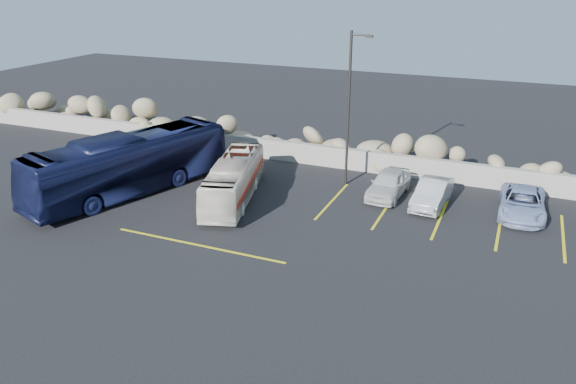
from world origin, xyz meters
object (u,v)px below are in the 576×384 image
at_px(car_b, 432,193).
at_px(car_d, 522,203).
at_px(tour_coach, 129,164).
at_px(lamppost, 350,106).
at_px(vintage_bus, 234,180).
at_px(car_a, 389,184).

bearing_deg(car_b, car_d, 9.94).
height_order(tour_coach, car_b, tour_coach).
bearing_deg(lamppost, car_b, -14.03).
bearing_deg(vintage_bus, tour_coach, 177.15).
relative_size(vintage_bus, car_b, 1.94).
bearing_deg(tour_coach, lamppost, 47.33).
relative_size(vintage_bus, car_d, 1.71).
bearing_deg(lamppost, vintage_bus, -137.45).
xyz_separation_m(tour_coach, car_b, (14.59, 4.25, -0.90)).
distance_m(tour_coach, car_a, 13.23).
distance_m(car_b, car_d, 4.11).
bearing_deg(car_a, car_d, 3.31).
distance_m(vintage_bus, tour_coach, 5.51).
height_order(tour_coach, car_d, tour_coach).
xyz_separation_m(lamppost, car_b, (4.68, -1.17, -3.66)).
relative_size(lamppost, car_b, 2.08).
height_order(lamppost, car_a, lamppost).
height_order(tour_coach, car_a, tour_coach).
distance_m(car_a, car_d, 6.33).
distance_m(vintage_bus, car_d, 13.78).
bearing_deg(car_b, vintage_bus, -158.37).
bearing_deg(car_d, lamppost, 173.86).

